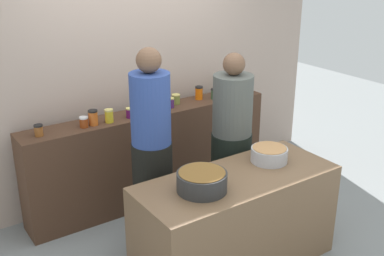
% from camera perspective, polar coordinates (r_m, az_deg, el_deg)
% --- Properties ---
extents(ground, '(12.00, 12.00, 0.00)m').
position_cam_1_polar(ground, '(4.52, 2.58, -13.88)').
color(ground, gray).
extents(storefront_wall, '(4.80, 0.12, 3.00)m').
position_cam_1_polar(storefront_wall, '(5.05, -7.13, 8.51)').
color(storefront_wall, '#B69F90').
rests_on(storefront_wall, ground).
extents(display_shelf, '(2.70, 0.36, 1.00)m').
position_cam_1_polar(display_shelf, '(5.08, -4.79, -3.29)').
color(display_shelf, '#493021').
rests_on(display_shelf, ground).
extents(prep_table, '(1.70, 0.70, 0.84)m').
position_cam_1_polar(prep_table, '(4.09, 5.24, -11.03)').
color(prep_table, brown).
rests_on(prep_table, ground).
extents(preserve_jar_0, '(0.08, 0.08, 0.10)m').
position_cam_1_polar(preserve_jar_0, '(4.44, -17.81, -0.26)').
color(preserve_jar_0, brown).
rests_on(preserve_jar_0, display_shelf).
extents(preserve_jar_1, '(0.08, 0.08, 0.10)m').
position_cam_1_polar(preserve_jar_1, '(4.54, -12.78, 0.70)').
color(preserve_jar_1, '#913A15').
rests_on(preserve_jar_1, display_shelf).
extents(preserve_jar_2, '(0.09, 0.09, 0.15)m').
position_cam_1_polar(preserve_jar_2, '(4.57, -11.70, 1.23)').
color(preserve_jar_2, '#CF5F21').
rests_on(preserve_jar_2, display_shelf).
extents(preserve_jar_3, '(0.08, 0.08, 0.13)m').
position_cam_1_polar(preserve_jar_3, '(4.61, -9.86, 1.44)').
color(preserve_jar_3, gold).
rests_on(preserve_jar_3, display_shelf).
extents(preserve_jar_4, '(0.08, 0.08, 0.10)m').
position_cam_1_polar(preserve_jar_4, '(4.71, -7.42, 1.81)').
color(preserve_jar_4, '#57124F').
rests_on(preserve_jar_4, display_shelf).
extents(preserve_jar_5, '(0.07, 0.07, 0.14)m').
position_cam_1_polar(preserve_jar_5, '(4.80, -5.58, 2.49)').
color(preserve_jar_5, brown).
rests_on(preserve_jar_5, display_shelf).
extents(preserve_jar_6, '(0.08, 0.08, 0.14)m').
position_cam_1_polar(preserve_jar_6, '(4.90, -3.43, 2.97)').
color(preserve_jar_6, '#235529').
rests_on(preserve_jar_6, display_shelf).
extents(preserve_jar_7, '(0.07, 0.07, 0.10)m').
position_cam_1_polar(preserve_jar_7, '(4.97, -2.54, 3.04)').
color(preserve_jar_7, '#49235F').
rests_on(preserve_jar_7, display_shelf).
extents(preserve_jar_8, '(0.09, 0.09, 0.10)m').
position_cam_1_polar(preserve_jar_8, '(5.08, -1.93, 3.47)').
color(preserve_jar_8, olive).
rests_on(preserve_jar_8, display_shelf).
extents(preserve_jar_9, '(0.09, 0.09, 0.15)m').
position_cam_1_polar(preserve_jar_9, '(5.23, 0.83, 4.22)').
color(preserve_jar_9, '#E35D0D').
rests_on(preserve_jar_9, display_shelf).
extents(preserve_jar_10, '(0.07, 0.07, 0.12)m').
position_cam_1_polar(preserve_jar_10, '(5.25, 2.63, 4.09)').
color(preserve_jar_10, '#345335').
rests_on(preserve_jar_10, display_shelf).
extents(preserve_jar_11, '(0.08, 0.08, 0.13)m').
position_cam_1_polar(preserve_jar_11, '(5.39, 3.80, 4.62)').
color(preserve_jar_11, '#639B1E').
rests_on(preserve_jar_11, display_shelf).
extents(preserve_jar_12, '(0.08, 0.08, 0.13)m').
position_cam_1_polar(preserve_jar_12, '(5.42, 5.63, 4.63)').
color(preserve_jar_12, '#3C4A35').
rests_on(preserve_jar_12, display_shelf).
extents(preserve_jar_13, '(0.08, 0.08, 0.11)m').
position_cam_1_polar(preserve_jar_13, '(5.55, 5.98, 4.90)').
color(preserve_jar_13, brown).
rests_on(preserve_jar_13, display_shelf).
extents(cooking_pot_left, '(0.39, 0.39, 0.16)m').
position_cam_1_polar(cooking_pot_left, '(3.63, 1.19, -6.38)').
color(cooking_pot_left, '#2D2D2D').
rests_on(cooking_pot_left, prep_table).
extents(cooking_pot_center, '(0.32, 0.32, 0.13)m').
position_cam_1_polar(cooking_pot_center, '(4.16, 9.19, -3.14)').
color(cooking_pot_center, '#B7B7BC').
rests_on(cooking_pot_center, prep_table).
extents(cook_with_tongs, '(0.35, 0.35, 1.82)m').
position_cam_1_polar(cook_with_tongs, '(4.16, -4.78, -3.91)').
color(cook_with_tongs, black).
rests_on(cook_with_tongs, ground).
extents(cook_in_cap, '(0.39, 0.39, 1.69)m').
position_cam_1_polar(cook_in_cap, '(4.57, 4.70, -2.53)').
color(cook_in_cap, black).
rests_on(cook_in_cap, ground).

